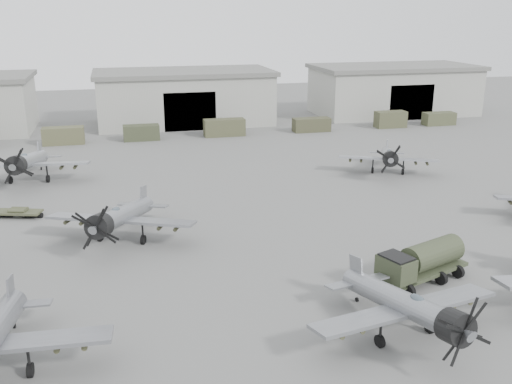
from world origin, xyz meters
TOP-DOWN VIEW (x-y plane):
  - ground at (0.00, 0.00)m, footprint 220.00×220.00m
  - hangar_center at (0.00, 61.96)m, footprint 29.00×14.80m
  - hangar_right at (38.00, 61.96)m, footprint 29.00×14.80m
  - support_truck_2 at (-18.67, 50.00)m, footprint 5.67×2.20m
  - support_truck_3 at (-7.87, 50.00)m, footprint 5.15×2.20m
  - support_truck_4 at (4.42, 50.00)m, footprint 6.11×2.20m
  - support_truck_5 at (18.22, 50.00)m, footprint 5.77×2.20m
  - support_truck_6 at (31.64, 50.00)m, footprint 4.93×2.20m
  - support_truck_7 at (40.38, 50.00)m, footprint 5.22×2.20m
  - aircraft_near_1 at (3.98, -7.40)m, footprint 11.90×10.71m
  - aircraft_mid_1 at (-11.60, 11.26)m, footprint 11.99×10.86m
  - aircraft_far_0 at (-21.03, 30.93)m, footprint 13.17×11.85m
  - aircraft_far_1 at (18.75, 24.82)m, footprint 11.13×10.09m
  - fuel_tanker at (8.58, -0.77)m, footprint 7.51×4.95m

SIDE VIEW (x-z plane):
  - ground at x=0.00m, z-range 0.00..0.00m
  - support_truck_7 at x=40.38m, z-range 0.00..2.06m
  - support_truck_5 at x=18.22m, z-range 0.00..2.10m
  - support_truck_3 at x=-7.87m, z-range 0.00..2.21m
  - support_truck_2 at x=-18.67m, z-range 0.00..2.42m
  - support_truck_4 at x=4.42m, z-range 0.00..2.54m
  - support_truck_6 at x=31.64m, z-range 0.00..2.60m
  - fuel_tanker at x=8.58m, z-range 0.20..2.96m
  - aircraft_far_1 at x=18.75m, z-range -0.21..4.35m
  - aircraft_near_1 at x=3.98m, z-range -0.21..4.51m
  - aircraft_mid_1 at x=-11.60m, z-range -0.22..4.67m
  - aircraft_far_0 at x=-21.03m, z-range -0.24..5.00m
  - hangar_center at x=0.00m, z-range 0.02..8.72m
  - hangar_right at x=38.00m, z-range 0.02..8.72m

